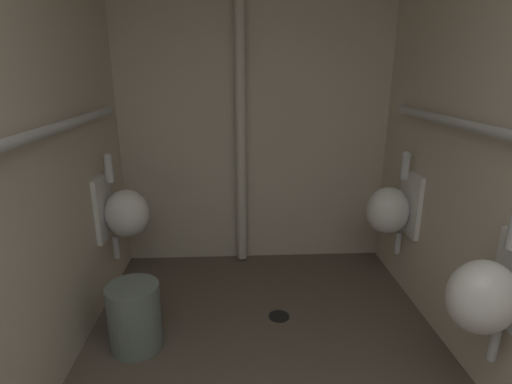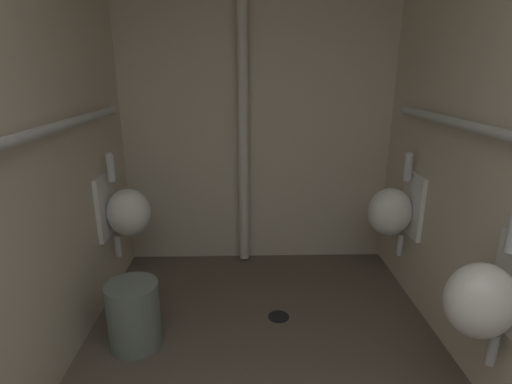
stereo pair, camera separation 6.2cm
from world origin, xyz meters
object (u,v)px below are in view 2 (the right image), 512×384
object	(u,v)px
urinal_left_mid	(125,211)
urinal_right_mid	(485,298)
waste_bin	(134,315)
floor_drain	(279,316)
urinal_right_far	(393,210)
standpipe_back_wall	(243,99)

from	to	relation	value
urinal_left_mid	urinal_right_mid	size ratio (longest dim) A/B	1.00
waste_bin	floor_drain	bearing A→B (deg)	15.57
urinal_right_far	urinal_left_mid	bearing A→B (deg)	179.02
standpipe_back_wall	urinal_right_far	bearing A→B (deg)	-26.36
urinal_left_mid	waste_bin	bearing A→B (deg)	-73.31
urinal_left_mid	standpipe_back_wall	size ratio (longest dim) A/B	0.28
urinal_left_mid	floor_drain	distance (m)	1.27
urinal_left_mid	urinal_right_far	size ratio (longest dim) A/B	1.00
floor_drain	urinal_left_mid	bearing A→B (deg)	161.88
urinal_right_far	waste_bin	bearing A→B (deg)	-161.82
urinal_left_mid	urinal_right_mid	xyz separation A→B (m)	(1.86, -1.14, 0.00)
urinal_left_mid	standpipe_back_wall	distance (m)	1.19
floor_drain	urinal_right_mid	bearing A→B (deg)	-44.32
urinal_right_mid	waste_bin	world-z (taller)	urinal_right_mid
urinal_right_mid	waste_bin	bearing A→B (deg)	161.85
urinal_right_mid	floor_drain	xyz separation A→B (m)	(-0.81, 0.79, -0.63)
urinal_left_mid	standpipe_back_wall	xyz separation A→B (m)	(0.82, 0.48, 0.72)
urinal_right_mid	urinal_right_far	size ratio (longest dim) A/B	1.00
floor_drain	standpipe_back_wall	bearing A→B (deg)	105.47
urinal_left_mid	standpipe_back_wall	bearing A→B (deg)	30.72
standpipe_back_wall	waste_bin	xyz separation A→B (m)	(-0.64, -1.07, -1.16)
urinal_right_mid	urinal_right_far	world-z (taller)	same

